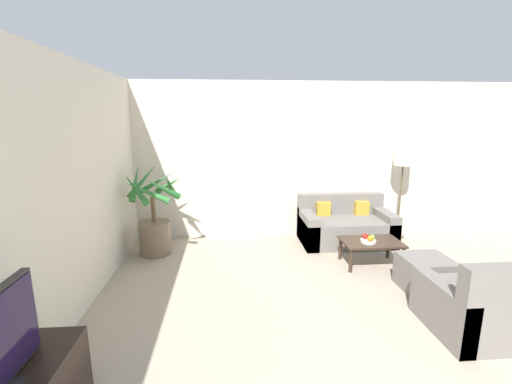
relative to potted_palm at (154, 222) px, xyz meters
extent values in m
cube|color=beige|center=(2.90, 0.77, 0.84)|extent=(8.28, 0.06, 2.70)
cube|color=beige|center=(-0.47, -2.46, 0.84)|extent=(0.06, 8.00, 2.70)
cylinder|color=brown|center=(0.00, 0.00, -0.25)|extent=(0.48, 0.48, 0.52)
cylinder|color=brown|center=(0.00, 0.00, 0.20)|extent=(0.06, 0.06, 0.39)
cone|color=#2D7533|center=(0.26, 0.00, 0.59)|extent=(0.10, 0.59, 0.46)
cone|color=#2D7533|center=(0.21, 0.21, 0.54)|extent=(0.52, 0.52, 0.37)
cone|color=#2D7533|center=(0.00, 0.28, 0.56)|extent=(0.62, 0.10, 0.41)
cone|color=#2D7533|center=(-0.17, 0.17, 0.62)|extent=(0.46, 0.46, 0.51)
cone|color=#2D7533|center=(-0.24, 0.00, 0.63)|extent=(0.10, 0.54, 0.52)
cone|color=#2D7533|center=(-0.20, -0.19, 0.58)|extent=(0.50, 0.50, 0.44)
cone|color=#2D7533|center=(0.00, -0.29, 0.54)|extent=(0.63, 0.10, 0.37)
cone|color=#2D7533|center=(0.19, -0.20, 0.57)|extent=(0.50, 0.50, 0.43)
cube|color=slate|center=(3.13, 0.22, -0.30)|extent=(1.51, 0.85, 0.42)
cube|color=slate|center=(3.13, 0.57, 0.09)|extent=(1.51, 0.16, 0.36)
cube|color=slate|center=(2.47, 0.22, -0.24)|extent=(0.20, 0.85, 0.54)
cube|color=slate|center=(3.78, 0.22, -0.24)|extent=(0.20, 0.85, 0.54)
cube|color=gold|center=(2.79, 0.45, 0.03)|extent=(0.24, 0.12, 0.24)
cube|color=gold|center=(3.47, 0.45, 0.03)|extent=(0.24, 0.12, 0.24)
cylinder|color=brown|center=(4.15, 0.43, -0.50)|extent=(0.24, 0.24, 0.03)
cylinder|color=brown|center=(4.15, 0.43, 0.14)|extent=(0.03, 0.03, 1.27)
cylinder|color=silver|center=(4.15, 0.43, 0.95)|extent=(0.33, 0.33, 0.34)
cylinder|color=#38281E|center=(2.81, -0.90, -0.35)|extent=(0.05, 0.05, 0.33)
cylinder|color=#38281E|center=(3.55, -0.90, -0.35)|extent=(0.05, 0.05, 0.33)
cylinder|color=#38281E|center=(2.81, -0.45, -0.35)|extent=(0.05, 0.05, 0.33)
cylinder|color=#38281E|center=(3.55, -0.45, -0.35)|extent=(0.05, 0.05, 0.33)
cube|color=#38281E|center=(3.18, -0.68, -0.17)|extent=(0.83, 0.54, 0.03)
cylinder|color=beige|center=(3.11, -0.73, -0.13)|extent=(0.22, 0.22, 0.04)
sphere|color=red|center=(3.08, -0.69, -0.07)|extent=(0.08, 0.08, 0.08)
sphere|color=olive|center=(3.17, -0.73, -0.08)|extent=(0.07, 0.07, 0.07)
sphere|color=orange|center=(3.11, -0.79, -0.07)|extent=(0.08, 0.08, 0.08)
cube|color=slate|center=(3.57, -2.28, -0.31)|extent=(0.87, 0.86, 0.41)
cube|color=slate|center=(3.57, -2.63, 0.12)|extent=(0.87, 0.16, 0.44)
cube|color=slate|center=(3.22, -2.28, -0.26)|extent=(0.16, 0.86, 0.51)
cube|color=slate|center=(3.93, -2.28, -0.26)|extent=(0.16, 0.86, 0.51)
cube|color=slate|center=(3.56, -1.44, -0.31)|extent=(0.57, 0.53, 0.41)
camera|label=1|loc=(1.15, -5.16, 1.57)|focal=24.00mm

